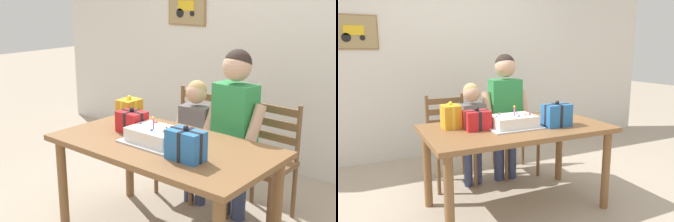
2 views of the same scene
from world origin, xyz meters
The scene contains 11 objects.
ground_plane centered at (0.00, 0.00, 0.00)m, with size 20.00×20.00×0.00m, color tan.
back_wall centered at (0.00, 1.80, 1.30)m, with size 6.40×0.11×2.60m.
dining_table centered at (0.00, 0.00, 0.65)m, with size 1.56×0.86×0.74m.
birthday_cake centered at (-0.05, -0.03, 0.79)m, with size 0.44×0.34×0.19m.
gift_box_red_large centered at (-0.34, 0.04, 0.82)m, with size 0.21×0.16×0.19m.
gift_box_beside_cake centered at (0.31, -0.15, 0.84)m, with size 0.24×0.15×0.22m.
gift_box_corner_small centered at (-0.52, 0.19, 0.84)m, with size 0.15×0.17×0.23m.
chair_left centered at (-0.37, 0.78, 0.47)m, with size 0.43×0.43×0.92m.
chair_right centered at (0.37, 0.78, 0.47)m, with size 0.44×0.44×0.92m.
child_older centered at (0.19, 0.61, 0.82)m, with size 0.50×0.29×1.34m.
child_younger centered at (-0.18, 0.61, 0.64)m, with size 0.40×0.24×1.06m.
Camera 2 is at (-1.22, -2.34, 1.39)m, focal length 34.02 mm.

